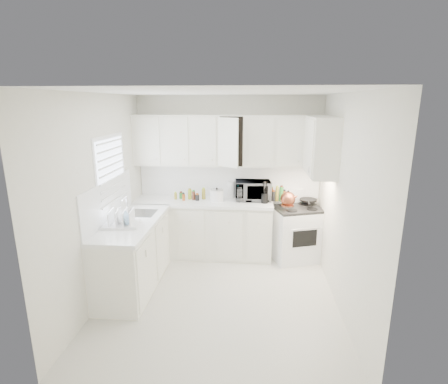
# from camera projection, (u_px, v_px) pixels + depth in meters

# --- Properties ---
(floor) EXTENTS (3.20, 3.20, 0.00)m
(floor) POSITION_uv_depth(u_px,v_px,m) (219.00, 297.00, 4.58)
(floor) COLOR beige
(floor) RESTS_ON ground
(ceiling) EXTENTS (3.20, 3.20, 0.00)m
(ceiling) POSITION_uv_depth(u_px,v_px,m) (219.00, 92.00, 3.93)
(ceiling) COLOR white
(ceiling) RESTS_ON ground
(wall_back) EXTENTS (3.00, 0.00, 3.00)m
(wall_back) POSITION_uv_depth(u_px,v_px,m) (229.00, 176.00, 5.80)
(wall_back) COLOR silver
(wall_back) RESTS_ON ground
(wall_front) EXTENTS (3.00, 0.00, 3.00)m
(wall_front) POSITION_uv_depth(u_px,v_px,m) (199.00, 259.00, 2.72)
(wall_front) COLOR silver
(wall_front) RESTS_ON ground
(wall_left) EXTENTS (0.00, 3.20, 3.20)m
(wall_left) POSITION_uv_depth(u_px,v_px,m) (101.00, 199.00, 4.38)
(wall_left) COLOR silver
(wall_left) RESTS_ON ground
(wall_right) EXTENTS (0.00, 3.20, 3.20)m
(wall_right) POSITION_uv_depth(u_px,v_px,m) (344.00, 205.00, 4.13)
(wall_right) COLOR silver
(wall_right) RESTS_ON ground
(window_blinds) EXTENTS (0.06, 0.96, 1.06)m
(window_blinds) POSITION_uv_depth(u_px,v_px,m) (112.00, 174.00, 4.66)
(window_blinds) COLOR white
(window_blinds) RESTS_ON wall_left
(lower_cabinets_back) EXTENTS (2.22, 0.60, 0.90)m
(lower_cabinets_back) POSITION_uv_depth(u_px,v_px,m) (204.00, 229.00, 5.76)
(lower_cabinets_back) COLOR silver
(lower_cabinets_back) RESTS_ON floor
(lower_cabinets_left) EXTENTS (0.60, 1.60, 0.90)m
(lower_cabinets_left) POSITION_uv_depth(u_px,v_px,m) (134.00, 256.00, 4.76)
(lower_cabinets_left) COLOR silver
(lower_cabinets_left) RESTS_ON floor
(countertop_back) EXTENTS (2.24, 0.64, 0.05)m
(countertop_back) POSITION_uv_depth(u_px,v_px,m) (203.00, 202.00, 5.63)
(countertop_back) COLOR white
(countertop_back) RESTS_ON lower_cabinets_back
(countertop_left) EXTENTS (0.64, 1.62, 0.05)m
(countertop_left) POSITION_uv_depth(u_px,v_px,m) (132.00, 223.00, 4.65)
(countertop_left) COLOR white
(countertop_left) RESTS_ON lower_cabinets_left
(backsplash_back) EXTENTS (2.98, 0.02, 0.55)m
(backsplash_back) POSITION_uv_depth(u_px,v_px,m) (229.00, 180.00, 5.81)
(backsplash_back) COLOR white
(backsplash_back) RESTS_ON wall_back
(backsplash_left) EXTENTS (0.02, 1.60, 0.55)m
(backsplash_left) POSITION_uv_depth(u_px,v_px,m) (109.00, 201.00, 4.59)
(backsplash_left) COLOR white
(backsplash_left) RESTS_ON wall_left
(upper_cabinets_back) EXTENTS (3.00, 0.33, 0.80)m
(upper_cabinets_back) POSITION_uv_depth(u_px,v_px,m) (228.00, 166.00, 5.59)
(upper_cabinets_back) COLOR silver
(upper_cabinets_back) RESTS_ON wall_back
(upper_cabinets_right) EXTENTS (0.33, 0.90, 0.80)m
(upper_cabinets_right) POSITION_uv_depth(u_px,v_px,m) (319.00, 175.00, 4.89)
(upper_cabinets_right) COLOR silver
(upper_cabinets_right) RESTS_ON wall_right
(sink) EXTENTS (0.42, 0.38, 0.30)m
(sink) POSITION_uv_depth(u_px,v_px,m) (140.00, 205.00, 4.95)
(sink) COLOR gray
(sink) RESTS_ON countertop_left
(stove) EXTENTS (0.87, 0.79, 1.12)m
(stove) POSITION_uv_depth(u_px,v_px,m) (297.00, 226.00, 5.58)
(stove) COLOR white
(stove) RESTS_ON floor
(tea_kettle) EXTENTS (0.35, 0.33, 0.26)m
(tea_kettle) POSITION_uv_depth(u_px,v_px,m) (288.00, 198.00, 5.31)
(tea_kettle) COLOR #9C3B2A
(tea_kettle) RESTS_ON stove
(frying_pan) EXTENTS (0.32, 0.50, 0.04)m
(frying_pan) POSITION_uv_depth(u_px,v_px,m) (308.00, 199.00, 5.62)
(frying_pan) COLOR black
(frying_pan) RESTS_ON stove
(microwave) EXTENTS (0.59, 0.36, 0.38)m
(microwave) POSITION_uv_depth(u_px,v_px,m) (253.00, 188.00, 5.62)
(microwave) COLOR gray
(microwave) RESTS_ON countertop_back
(rice_cooker) EXTENTS (0.25, 0.25, 0.22)m
(rice_cooker) POSITION_uv_depth(u_px,v_px,m) (217.00, 194.00, 5.57)
(rice_cooker) COLOR white
(rice_cooker) RESTS_ON countertop_back
(paper_towel) EXTENTS (0.12, 0.12, 0.27)m
(paper_towel) POSITION_uv_depth(u_px,v_px,m) (231.00, 189.00, 5.78)
(paper_towel) COLOR white
(paper_towel) RESTS_ON countertop_back
(utensil_crock) EXTENTS (0.14, 0.14, 0.36)m
(utensil_crock) POSITION_uv_depth(u_px,v_px,m) (265.00, 192.00, 5.43)
(utensil_crock) COLOR black
(utensil_crock) RESTS_ON countertop_back
(dish_rack) EXTENTS (0.48, 0.39, 0.24)m
(dish_rack) POSITION_uv_depth(u_px,v_px,m) (121.00, 217.00, 4.43)
(dish_rack) COLOR white
(dish_rack) RESTS_ON countertop_left
(spice_left_0) EXTENTS (0.06, 0.06, 0.13)m
(spice_left_0) POSITION_uv_depth(u_px,v_px,m) (177.00, 194.00, 5.77)
(spice_left_0) COLOR olive
(spice_left_0) RESTS_ON countertop_back
(spice_left_1) EXTENTS (0.06, 0.06, 0.13)m
(spice_left_1) POSITION_uv_depth(u_px,v_px,m) (180.00, 195.00, 5.68)
(spice_left_1) COLOR #297C2B
(spice_left_1) RESTS_ON countertop_back
(spice_left_2) EXTENTS (0.06, 0.06, 0.13)m
(spice_left_2) POSITION_uv_depth(u_px,v_px,m) (186.00, 194.00, 5.76)
(spice_left_2) COLOR #AC4C16
(spice_left_2) RESTS_ON countertop_back
(spice_left_3) EXTENTS (0.06, 0.06, 0.13)m
(spice_left_3) POSITION_uv_depth(u_px,v_px,m) (189.00, 195.00, 5.67)
(spice_left_3) COLOR #ACC42E
(spice_left_3) RESTS_ON countertop_back
(spice_left_4) EXTENTS (0.06, 0.06, 0.13)m
(spice_left_4) POSITION_uv_depth(u_px,v_px,m) (195.00, 194.00, 5.75)
(spice_left_4) COLOR #552818
(spice_left_4) RESTS_ON countertop_back
(spice_left_5) EXTENTS (0.06, 0.06, 0.13)m
(spice_left_5) POSITION_uv_depth(u_px,v_px,m) (198.00, 196.00, 5.65)
(spice_left_5) COLOR black
(spice_left_5) RESTS_ON countertop_back
(spice_left_6) EXTENTS (0.06, 0.06, 0.13)m
(spice_left_6) POSITION_uv_depth(u_px,v_px,m) (204.00, 194.00, 5.73)
(spice_left_6) COLOR olive
(spice_left_6) RESTS_ON countertop_back
(sauce_right_0) EXTENTS (0.06, 0.06, 0.19)m
(sauce_right_0) POSITION_uv_depth(u_px,v_px,m) (263.00, 193.00, 5.68)
(sauce_right_0) COLOR #AC4C16
(sauce_right_0) RESTS_ON countertop_back
(sauce_right_1) EXTENTS (0.06, 0.06, 0.19)m
(sauce_right_1) POSITION_uv_depth(u_px,v_px,m) (267.00, 194.00, 5.62)
(sauce_right_1) COLOR #ACC42E
(sauce_right_1) RESTS_ON countertop_back
(sauce_right_2) EXTENTS (0.06, 0.06, 0.19)m
(sauce_right_2) POSITION_uv_depth(u_px,v_px,m) (270.00, 193.00, 5.67)
(sauce_right_2) COLOR #552818
(sauce_right_2) RESTS_ON countertop_back
(sauce_right_3) EXTENTS (0.06, 0.06, 0.19)m
(sauce_right_3) POSITION_uv_depth(u_px,v_px,m) (274.00, 194.00, 5.61)
(sauce_right_3) COLOR black
(sauce_right_3) RESTS_ON countertop_back
(sauce_right_4) EXTENTS (0.06, 0.06, 0.19)m
(sauce_right_4) POSITION_uv_depth(u_px,v_px,m) (277.00, 194.00, 5.66)
(sauce_right_4) COLOR olive
(sauce_right_4) RESTS_ON countertop_back
(sauce_right_5) EXTENTS (0.06, 0.06, 0.19)m
(sauce_right_5) POSITION_uv_depth(u_px,v_px,m) (281.00, 195.00, 5.60)
(sauce_right_5) COLOR #297C2B
(sauce_right_5) RESTS_ON countertop_back
(sauce_right_6) EXTENTS (0.06, 0.06, 0.19)m
(sauce_right_6) POSITION_uv_depth(u_px,v_px,m) (284.00, 194.00, 5.66)
(sauce_right_6) COLOR #AC4C16
(sauce_right_6) RESTS_ON countertop_back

